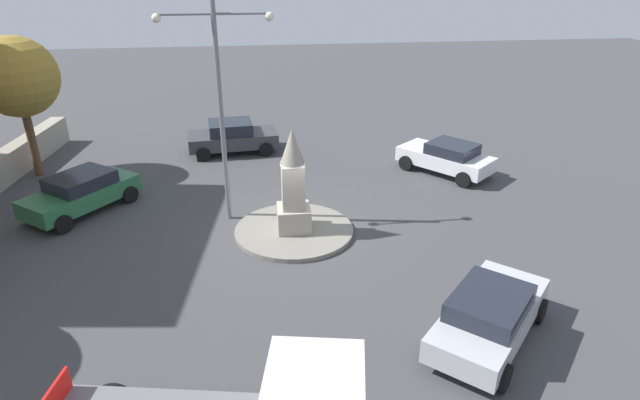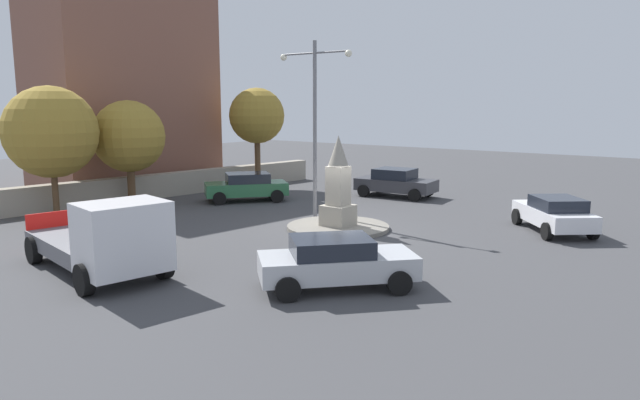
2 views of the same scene
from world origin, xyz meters
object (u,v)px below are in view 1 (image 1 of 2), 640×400
object	(u,v)px
streetlamp	(219,92)
car_white_approaching	(447,157)
car_green_near_island	(81,192)
monument	(293,187)
car_dark_grey_waiting	(232,136)
tree_mid_cluster	(17,78)
car_silver_far_side	(489,315)

from	to	relation	value
streetlamp	car_white_approaching	distance (m)	10.28
car_green_near_island	streetlamp	bearing A→B (deg)	-13.17
car_green_near_island	monument	bearing A→B (deg)	-19.27
car_dark_grey_waiting	tree_mid_cluster	distance (m)	8.94
car_white_approaching	tree_mid_cluster	size ratio (longest dim) A/B	0.71
monument	tree_mid_cluster	world-z (taller)	tree_mid_cluster
car_silver_far_side	streetlamp	bearing A→B (deg)	130.86
car_silver_far_side	car_dark_grey_waiting	size ratio (longest dim) A/B	0.99
car_silver_far_side	car_white_approaching	bearing A→B (deg)	76.02
streetlamp	monument	bearing A→B (deg)	-32.10
car_white_approaching	monument	bearing A→B (deg)	-146.39
car_green_near_island	car_dark_grey_waiting	distance (m)	7.76
car_silver_far_side	tree_mid_cluster	world-z (taller)	tree_mid_cluster
car_white_approaching	car_dark_grey_waiting	size ratio (longest dim) A/B	0.96
monument	tree_mid_cluster	distance (m)	12.38
streetlamp	car_dark_grey_waiting	xyz separation A→B (m)	(-0.02, 6.94, -3.73)
car_white_approaching	car_silver_far_side	distance (m)	10.88
car_green_near_island	car_silver_far_side	world-z (taller)	car_green_near_island
streetlamp	car_green_near_island	xyz separation A→B (m)	(-5.27, 1.23, -3.75)
car_white_approaching	car_green_near_island	bearing A→B (deg)	-172.30
car_green_near_island	tree_mid_cluster	world-z (taller)	tree_mid_cluster
streetlamp	car_green_near_island	bearing A→B (deg)	166.83
monument	car_silver_far_side	size ratio (longest dim) A/B	0.84
streetlamp	car_white_approaching	size ratio (longest dim) A/B	1.81
car_white_approaching	car_green_near_island	distance (m)	14.42
car_green_near_island	car_dark_grey_waiting	size ratio (longest dim) A/B	1.00
streetlamp	tree_mid_cluster	bearing A→B (deg)	147.94
car_dark_grey_waiting	tree_mid_cluster	bearing A→B (deg)	-166.91
car_dark_grey_waiting	tree_mid_cluster	size ratio (longest dim) A/B	0.74
car_white_approaching	car_green_near_island	xyz separation A→B (m)	(-14.29, -1.93, 0.03)
monument	car_white_approaching	bearing A→B (deg)	33.61
monument	car_silver_far_side	world-z (taller)	monument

